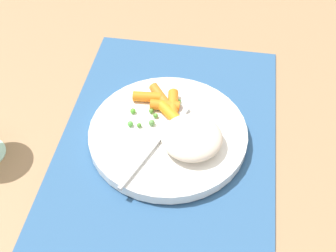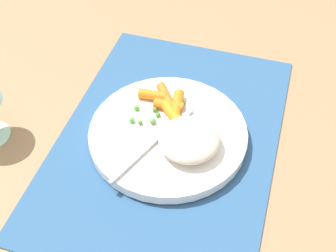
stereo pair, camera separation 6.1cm
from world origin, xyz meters
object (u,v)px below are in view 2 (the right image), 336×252
at_px(fork, 161,136).
at_px(rice_mound, 189,140).
at_px(carrot_portion, 167,103).
at_px(plate, 168,134).

bearing_deg(fork, rice_mound, -97.72).
bearing_deg(carrot_portion, plate, -161.43).
relative_size(carrot_portion, fork, 0.51).
relative_size(plate, rice_mound, 2.69).
distance_m(carrot_portion, fork, 0.07).
height_order(plate, rice_mound, rice_mound).
bearing_deg(fork, plate, -21.81).
distance_m(rice_mound, fork, 0.05).
height_order(plate, carrot_portion, carrot_portion).
height_order(carrot_portion, fork, carrot_portion).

